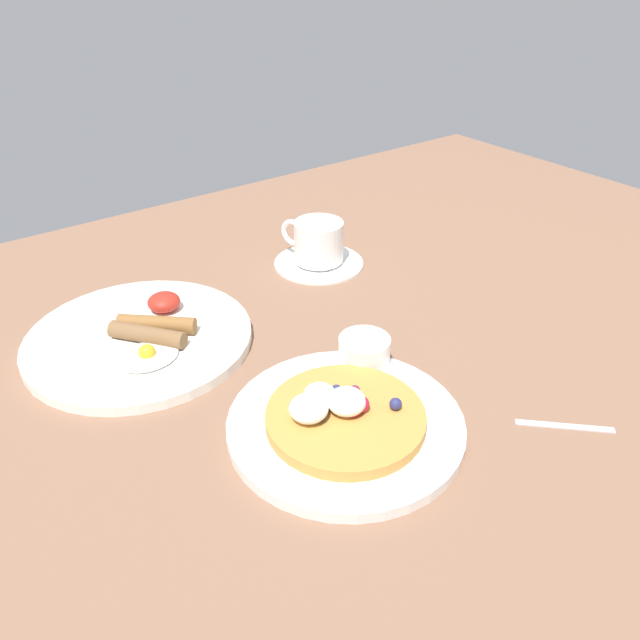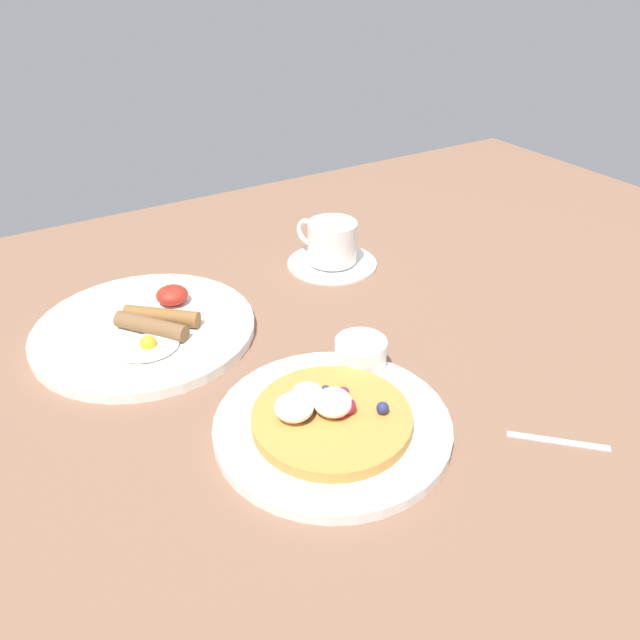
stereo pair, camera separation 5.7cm
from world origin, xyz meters
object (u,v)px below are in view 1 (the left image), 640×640
pancake_plate (345,424)px  coffee_saucer (319,262)px  syrup_ramekin (364,350)px  teaspoon (627,430)px  coffee_cup (318,240)px  breakfast_plate (139,339)px

pancake_plate → coffee_saucer: size_ratio=1.78×
syrup_ramekin → teaspoon: 28.53cm
pancake_plate → coffee_saucer: 37.36cm
syrup_ramekin → teaspoon: size_ratio=0.48×
pancake_plate → coffee_cup: bearing=58.0°
syrup_ramekin → coffee_cup: (11.84, 25.07, 1.09)cm
breakfast_plate → teaspoon: bearing=-53.2°
syrup_ramekin → coffee_saucer: bearing=64.4°
syrup_ramekin → coffee_saucer: syrup_ramekin is taller
coffee_cup → teaspoon: bearing=-86.5°
pancake_plate → coffee_saucer: (19.94, 31.59, -0.26)cm
syrup_ramekin → breakfast_plate: size_ratio=0.21×
breakfast_plate → coffee_cup: coffee_cup is taller
syrup_ramekin → teaspoon: syrup_ramekin is taller
breakfast_plate → coffee_saucer: breakfast_plate is taller
breakfast_plate → coffee_saucer: (30.73, 4.08, -0.28)cm
coffee_saucer → syrup_ramekin: bearing=-115.6°
coffee_cup → breakfast_plate: bearing=-172.1°
breakfast_plate → coffee_cup: bearing=7.9°
syrup_ramekin → coffee_cup: bearing=64.7°
pancake_plate → coffee_saucer: pancake_plate is taller
pancake_plate → coffee_cup: 37.62cm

